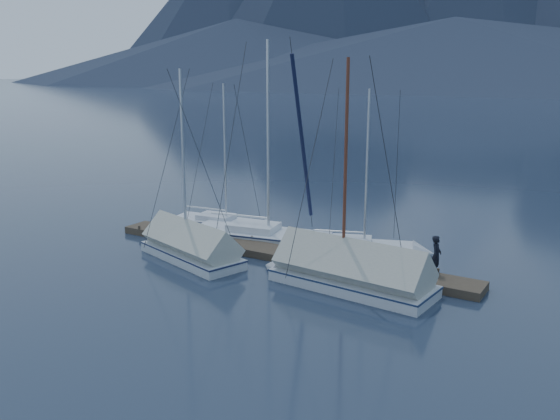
% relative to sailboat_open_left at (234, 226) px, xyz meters
% --- Properties ---
extents(ground, '(1000.00, 1000.00, 0.00)m').
position_rel_sailboat_open_left_xyz_m(ground, '(4.73, -4.97, -0.15)').
color(ground, '#161F31').
rests_on(ground, ground).
extents(dock, '(18.00, 1.50, 0.54)m').
position_rel_sailboat_open_left_xyz_m(dock, '(4.73, -2.97, -0.04)').
color(dock, '#382D23').
rests_on(dock, ground).
extents(mooring_posts, '(15.12, 1.52, 0.35)m').
position_rel_sailboat_open_left_xyz_m(mooring_posts, '(4.23, -2.97, 0.20)').
color(mooring_posts, '#382D23').
rests_on(mooring_posts, ground).
extents(sailboat_open_left, '(6.48, 2.79, 8.35)m').
position_rel_sailboat_open_left_xyz_m(sailboat_open_left, '(0.00, 0.00, 0.00)').
color(sailboat_open_left, silver).
rests_on(sailboat_open_left, ground).
extents(sailboat_open_mid, '(8.27, 3.84, 10.58)m').
position_rel_sailboat_open_left_xyz_m(sailboat_open_mid, '(3.49, -1.03, 0.04)').
color(sailboat_open_mid, silver).
rests_on(sailboat_open_mid, ground).
extents(sailboat_open_right, '(6.42, 3.77, 8.20)m').
position_rel_sailboat_open_left_xyz_m(sailboat_open_right, '(8.05, -0.07, -0.00)').
color(sailboat_open_right, silver).
rests_on(sailboat_open_right, ground).
extents(sailboat_covered_near, '(7.60, 3.21, 9.67)m').
position_rel_sailboat_open_left_xyz_m(sailboat_covered_near, '(8.59, -4.81, 0.34)').
color(sailboat_covered_near, silver).
rests_on(sailboat_covered_near, ground).
extents(sailboat_covered_far, '(6.80, 3.74, 9.15)m').
position_rel_sailboat_open_left_xyz_m(sailboat_covered_far, '(1.07, -5.19, 0.30)').
color(sailboat_covered_far, silver).
rests_on(sailboat_covered_far, ground).
extents(person, '(0.43, 0.62, 1.61)m').
position_rel_sailboat_open_left_xyz_m(person, '(11.71, -2.58, 1.00)').
color(person, black).
rests_on(person, dock).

